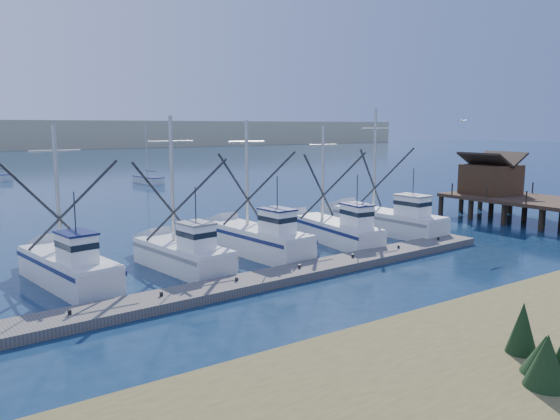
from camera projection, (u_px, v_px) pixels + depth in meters
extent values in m
plane|color=#0D243C|center=(436.00, 288.00, 27.18)|extent=(500.00, 500.00, 0.00)
cube|color=#4C422D|center=(539.00, 400.00, 14.44)|extent=(40.00, 10.00, 1.60)
cube|color=#605A56|center=(269.00, 278.00, 28.02)|extent=(33.01, 3.91, 0.44)
cube|color=#4C331E|center=(491.00, 179.00, 48.47)|extent=(4.00, 4.00, 2.60)
cube|color=silver|center=(68.00, 271.00, 27.45)|extent=(3.45, 8.07, 1.47)
cube|color=white|center=(77.00, 250.00, 25.59)|extent=(1.60, 2.09, 1.50)
cylinder|color=#B7B2A8|center=(57.00, 189.00, 27.92)|extent=(0.22, 0.22, 6.57)
cube|color=silver|center=(183.00, 258.00, 30.50)|extent=(3.33, 7.25, 1.35)
cube|color=white|center=(196.00, 238.00, 28.82)|extent=(1.62, 1.88, 1.50)
cylinder|color=#B7B2A8|center=(172.00, 180.00, 30.82)|extent=(0.22, 0.22, 7.20)
cube|color=silver|center=(259.00, 243.00, 33.86)|extent=(3.12, 8.16, 1.60)
cube|color=white|center=(277.00, 223.00, 31.96)|extent=(1.55, 2.07, 1.50)
cylinder|color=#B7B2A8|center=(247.00, 174.00, 34.33)|extent=(0.22, 0.22, 6.74)
cube|color=silver|center=(335.00, 233.00, 37.58)|extent=(3.12, 8.56, 1.37)
cube|color=white|center=(357.00, 217.00, 35.62)|extent=(1.50, 2.17, 1.50)
cylinder|color=#B7B2A8|center=(323.00, 174.00, 38.14)|extent=(0.22, 0.22, 6.63)
cube|color=silver|center=(388.00, 223.00, 40.99)|extent=(3.11, 9.36, 1.54)
cube|color=white|center=(412.00, 207.00, 38.83)|extent=(1.59, 2.34, 1.50)
cylinder|color=#B7B2A8|center=(375.00, 160.00, 41.56)|extent=(0.22, 0.22, 7.79)
cube|color=silver|center=(148.00, 180.00, 76.56)|extent=(2.69, 5.87, 0.90)
cylinder|color=#B7B2A8|center=(146.00, 151.00, 76.19)|extent=(0.12, 0.12, 7.20)
sphere|color=white|center=(462.00, 121.00, 40.67)|extent=(0.20, 0.20, 0.20)
cube|color=white|center=(459.00, 120.00, 40.51)|extent=(0.49, 0.12, 0.13)
cube|color=white|center=(464.00, 120.00, 40.84)|extent=(0.49, 0.12, 0.13)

